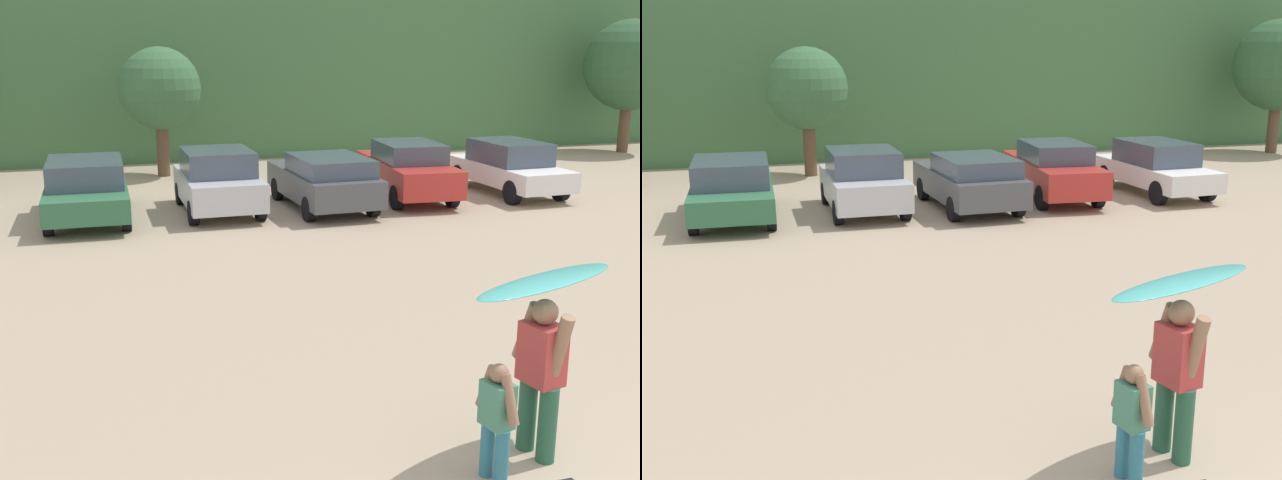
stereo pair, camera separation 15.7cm
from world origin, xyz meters
TOP-DOWN VIEW (x-y plane):
  - hillside_ridge at (0.00, 29.23)m, footprint 108.00×12.00m
  - tree_center_right at (-2.02, 20.38)m, footprint 2.66×2.66m
  - tree_right at (16.35, 20.71)m, footprint 3.56×3.56m
  - parked_car_forest_green at (-4.55, 14.34)m, footprint 2.05×4.54m
  - parked_car_silver at (-1.28, 14.22)m, footprint 1.91×3.92m
  - parked_car_dark_gray at (1.48, 13.80)m, footprint 2.02×4.40m
  - parked_car_red at (4.19, 14.57)m, footprint 2.16×4.84m
  - parked_car_white at (7.29, 14.29)m, footprint 1.87×4.47m
  - person_adult at (-0.19, 1.10)m, footprint 0.40×0.81m
  - person_child at (-0.88, 0.79)m, footprint 0.29×0.61m
  - surfboard_teal at (-0.12, 1.23)m, footprint 2.16×1.30m

SIDE VIEW (x-z plane):
  - person_child at x=-0.88m, z-range 0.08..1.34m
  - parked_car_dark_gray at x=1.48m, z-range 0.05..1.51m
  - parked_car_forest_green at x=-4.55m, z-range 0.04..1.54m
  - parked_car_white at x=7.29m, z-range 0.03..1.57m
  - parked_car_red at x=4.19m, z-range 0.03..1.62m
  - parked_car_silver at x=-1.28m, z-range 0.02..1.66m
  - person_adult at x=-0.19m, z-range 0.11..1.86m
  - surfboard_teal at x=-0.12m, z-range 1.83..1.97m
  - tree_center_right at x=-2.02m, z-range 0.74..4.93m
  - tree_right at x=16.35m, z-range 0.81..6.04m
  - hillside_ridge at x=0.00m, z-range 0.00..6.94m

